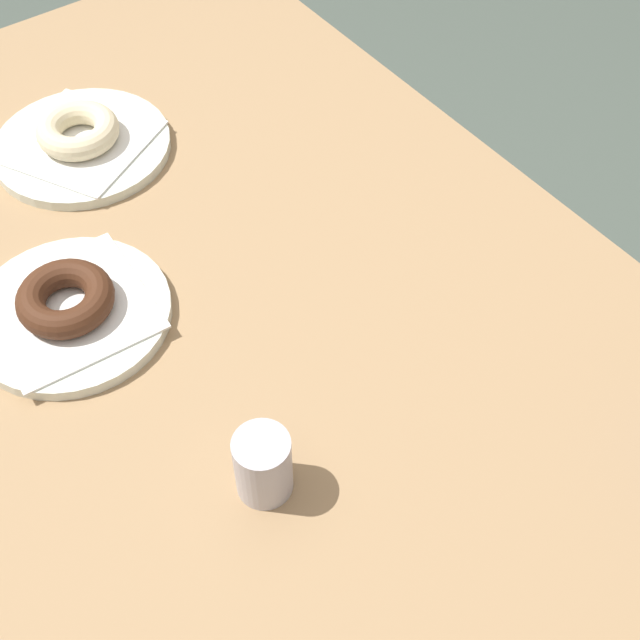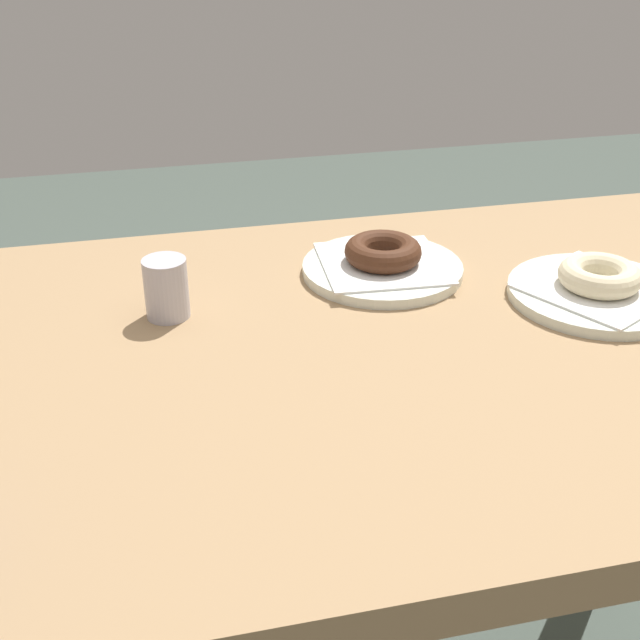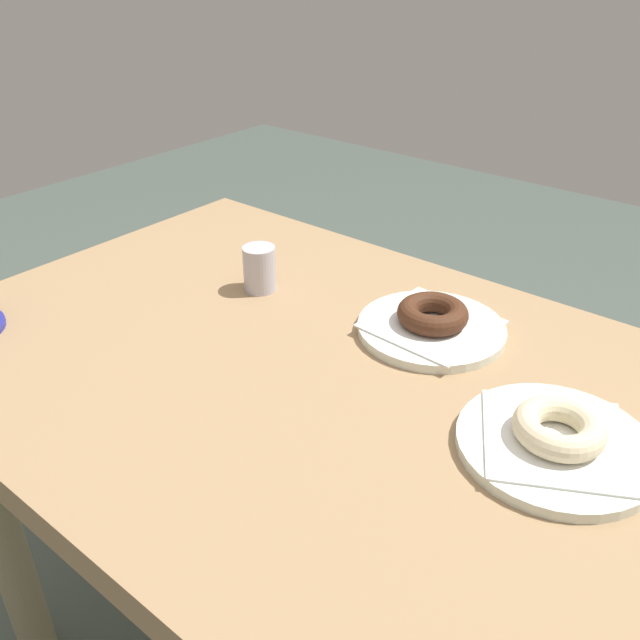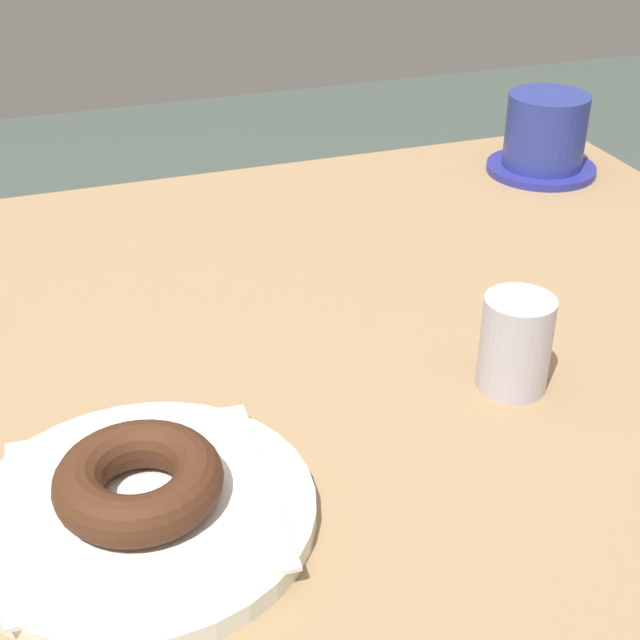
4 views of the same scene
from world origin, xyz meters
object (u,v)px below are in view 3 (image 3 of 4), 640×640
at_px(plate_chocolate_ring, 431,329).
at_px(donut_sugar_ring, 559,428).
at_px(donut_chocolate_ring, 433,314).
at_px(sugar_jar, 260,269).
at_px(plate_sugar_ring, 555,445).

bearing_deg(plate_chocolate_ring, donut_sugar_ring, -28.73).
distance_m(donut_chocolate_ring, sugar_jar, 0.28).
relative_size(donut_sugar_ring, sugar_jar, 1.38).
xyz_separation_m(plate_sugar_ring, donut_sugar_ring, (0.00, 0.00, 0.02)).
bearing_deg(donut_chocolate_ring, plate_chocolate_ring, -90.00).
bearing_deg(plate_sugar_ring, donut_chocolate_ring, 151.27).
distance_m(plate_sugar_ring, donut_chocolate_ring, 0.27).
height_order(donut_sugar_ring, donut_chocolate_ring, same).
height_order(plate_sugar_ring, sugar_jar, sugar_jar).
bearing_deg(donut_chocolate_ring, sugar_jar, -168.85).
bearing_deg(sugar_jar, donut_sugar_ring, -8.15).
relative_size(donut_sugar_ring, donut_chocolate_ring, 1.00).
height_order(plate_sugar_ring, plate_chocolate_ring, same).
height_order(plate_sugar_ring, donut_sugar_ring, donut_sugar_ring).
height_order(plate_chocolate_ring, sugar_jar, sugar_jar).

